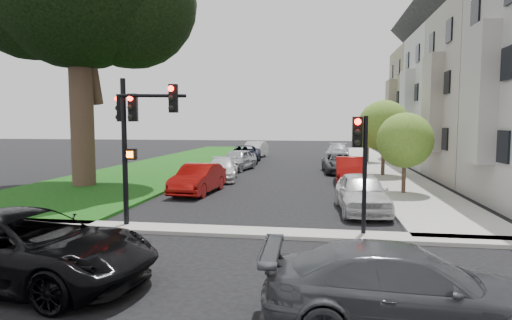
# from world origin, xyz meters

# --- Properties ---
(ground) EXTENTS (140.00, 140.00, 0.00)m
(ground) POSITION_xyz_m (0.00, 0.00, 0.00)
(ground) COLOR black
(ground) RESTS_ON ground
(grass_strip) EXTENTS (8.00, 44.00, 0.12)m
(grass_strip) POSITION_xyz_m (-9.00, 24.00, 0.06)
(grass_strip) COLOR #13330E
(grass_strip) RESTS_ON ground
(sidewalk_right) EXTENTS (3.50, 44.00, 0.12)m
(sidewalk_right) POSITION_xyz_m (6.75, 24.00, 0.06)
(sidewalk_right) COLOR #9E9C96
(sidewalk_right) RESTS_ON ground
(sidewalk_cross) EXTENTS (60.00, 1.00, 0.12)m
(sidewalk_cross) POSITION_xyz_m (0.00, 2.00, 0.06)
(sidewalk_cross) COLOR #9E9C96
(sidewalk_cross) RESTS_ON ground
(house_b) EXTENTS (7.70, 7.55, 15.97)m
(house_b) POSITION_xyz_m (12.45, 15.50, 6.93)
(house_b) COLOR gray
(house_b) RESTS_ON ground
(house_c) EXTENTS (7.70, 7.55, 15.97)m
(house_c) POSITION_xyz_m (12.45, 23.00, 6.93)
(house_c) COLOR #B3B3B3
(house_c) RESTS_ON ground
(house_d) EXTENTS (7.70, 7.55, 15.97)m
(house_d) POSITION_xyz_m (12.45, 30.50, 6.93)
(house_d) COLOR gray
(house_d) RESTS_ON ground
(small_tree_a) EXTENTS (2.57, 2.57, 3.85)m
(small_tree_a) POSITION_xyz_m (6.20, 10.01, 2.56)
(small_tree_a) COLOR #442C1F
(small_tree_a) RESTS_ON ground
(small_tree_b) EXTENTS (3.18, 3.18, 4.77)m
(small_tree_b) POSITION_xyz_m (6.20, 16.89, 3.17)
(small_tree_b) COLOR #442C1F
(small_tree_b) RESTS_ON ground
(small_tree_c) EXTENTS (2.57, 2.57, 3.85)m
(small_tree_c) POSITION_xyz_m (6.20, 25.79, 2.56)
(small_tree_c) COLOR #442C1F
(small_tree_c) RESTS_ON ground
(traffic_signal_main) EXTENTS (2.33, 0.66, 4.76)m
(traffic_signal_main) POSITION_xyz_m (-3.43, 2.23, 3.29)
(traffic_signal_main) COLOR black
(traffic_signal_main) RESTS_ON ground
(traffic_signal_secondary) EXTENTS (0.45, 0.36, 3.57)m
(traffic_signal_secondary) POSITION_xyz_m (3.53, 2.19, 2.49)
(traffic_signal_secondary) COLOR black
(traffic_signal_secondary) RESTS_ON ground
(car_cross_near) EXTENTS (5.79, 3.15, 1.54)m
(car_cross_near) POSITION_xyz_m (-3.70, -2.65, 0.77)
(car_cross_near) COLOR black
(car_cross_near) RESTS_ON ground
(car_cross_far) EXTENTS (4.78, 2.04, 1.37)m
(car_cross_far) POSITION_xyz_m (3.78, -3.50, 0.69)
(car_cross_far) COLOR #3F4247
(car_cross_far) RESTS_ON ground
(car_parked_0) EXTENTS (2.02, 4.45, 1.48)m
(car_parked_0) POSITION_xyz_m (3.92, 5.85, 0.74)
(car_parked_0) COLOR silver
(car_parked_0) RESTS_ON ground
(car_parked_1) EXTENTS (1.61, 4.43, 1.45)m
(car_parked_1) POSITION_xyz_m (3.99, 13.70, 0.73)
(car_parked_1) COLOR maroon
(car_parked_1) RESTS_ON ground
(car_parked_2) EXTENTS (2.55, 4.90, 1.32)m
(car_parked_2) POSITION_xyz_m (3.66, 18.59, 0.66)
(car_parked_2) COLOR #3F4247
(car_parked_2) RESTS_ON ground
(car_parked_4) EXTENTS (2.34, 5.17, 1.47)m
(car_parked_4) POSITION_xyz_m (3.87, 29.47, 0.73)
(car_parked_4) COLOR #999BA0
(car_parked_4) RESTS_ON ground
(car_parked_5) EXTENTS (1.82, 4.39, 1.41)m
(car_parked_5) POSITION_xyz_m (-3.41, 9.02, 0.71)
(car_parked_5) COLOR maroon
(car_parked_5) RESTS_ON ground
(car_parked_6) EXTENTS (2.43, 4.62, 1.28)m
(car_parked_6) POSITION_xyz_m (-3.41, 13.84, 0.64)
(car_parked_6) COLOR silver
(car_parked_6) RESTS_ON ground
(car_parked_7) EXTENTS (2.50, 4.63, 1.50)m
(car_parked_7) POSITION_xyz_m (-3.52, 19.11, 0.75)
(car_parked_7) COLOR #999BA0
(car_parked_7) RESTS_ON ground
(car_parked_8) EXTENTS (2.81, 5.45, 1.47)m
(car_parked_8) POSITION_xyz_m (-3.99, 24.62, 0.73)
(car_parked_8) COLOR black
(car_parked_8) RESTS_ON ground
(car_parked_9) EXTENTS (2.14, 4.85, 1.55)m
(car_parked_9) POSITION_xyz_m (-3.97, 29.98, 0.77)
(car_parked_9) COLOR silver
(car_parked_9) RESTS_ON ground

